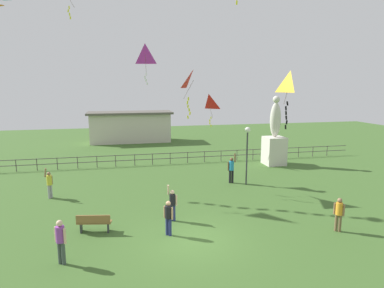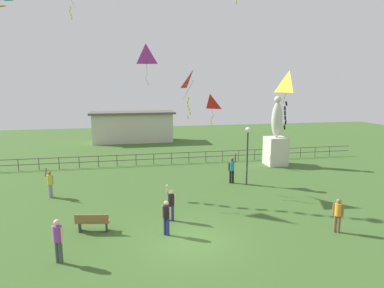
{
  "view_description": "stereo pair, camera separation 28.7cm",
  "coord_description": "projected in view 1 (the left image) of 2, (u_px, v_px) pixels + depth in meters",
  "views": [
    {
      "loc": [
        -2.81,
        -12.81,
        6.47
      ],
      "look_at": [
        1.48,
        6.6,
        2.96
      ],
      "focal_mm": 30.93,
      "sensor_mm": 36.0,
      "label": 1
    },
    {
      "loc": [
        -2.53,
        -12.87,
        6.47
      ],
      "look_at": [
        1.48,
        6.6,
        2.96
      ],
      "focal_mm": 30.93,
      "sensor_mm": 36.0,
      "label": 2
    }
  ],
  "objects": [
    {
      "name": "pavilion_building",
      "position": [
        130.0,
        127.0,
        38.4
      ],
      "size": [
        9.62,
        3.64,
        3.51
      ],
      "color": "beige",
      "rests_on": "ground_plane"
    },
    {
      "name": "statue_monument",
      "position": [
        274.0,
        142.0,
        27.27
      ],
      "size": [
        1.6,
        1.6,
        5.67
      ],
      "color": "beige",
      "rests_on": "ground_plane"
    },
    {
      "name": "kite_4",
      "position": [
        209.0,
        103.0,
        26.78
      ],
      "size": [
        1.24,
        1.24,
        2.65
      ],
      "color": "red"
    },
    {
      "name": "person_5",
      "position": [
        168.0,
        216.0,
        14.36
      ],
      "size": [
        0.38,
        0.35,
        1.57
      ],
      "color": "navy",
      "rests_on": "ground_plane"
    },
    {
      "name": "person_4",
      "position": [
        49.0,
        183.0,
        19.16
      ],
      "size": [
        0.41,
        0.42,
        1.84
      ],
      "color": "#99999E",
      "rests_on": "ground_plane"
    },
    {
      "name": "person_0",
      "position": [
        231.0,
        168.0,
        22.16
      ],
      "size": [
        0.53,
        0.34,
        2.04
      ],
      "color": "black",
      "rests_on": "ground_plane"
    },
    {
      "name": "waterfront_railing",
      "position": [
        152.0,
        157.0,
        27.33
      ],
      "size": [
        36.0,
        0.06,
        0.95
      ],
      "color": "#4C4742",
      "rests_on": "ground_plane"
    },
    {
      "name": "park_bench",
      "position": [
        94.0,
        222.0,
        14.73
      ],
      "size": [
        1.55,
        0.68,
        0.85
      ],
      "color": "olive",
      "rests_on": "ground_plane"
    },
    {
      "name": "person_3",
      "position": [
        61.0,
        239.0,
        12.01
      ],
      "size": [
        0.44,
        0.34,
        1.7
      ],
      "color": "#3F4C47",
      "rests_on": "ground_plane"
    },
    {
      "name": "lamppost",
      "position": [
        247.0,
        142.0,
        21.49
      ],
      "size": [
        0.36,
        0.36,
        3.84
      ],
      "color": "#38383D",
      "rests_on": "ground_plane"
    },
    {
      "name": "kite_5",
      "position": [
        145.0,
        55.0,
        22.49
      ],
      "size": [
        1.15,
        0.99,
        2.75
      ],
      "color": "#B22DB2"
    },
    {
      "name": "ground_plane",
      "position": [
        191.0,
        240.0,
        14.04
      ],
      "size": [
        80.0,
        80.0,
        0.0
      ],
      "primitive_type": "plane",
      "color": "#3D6028"
    },
    {
      "name": "kite_1",
      "position": [
        290.0,
        85.0,
        15.14
      ],
      "size": [
        0.63,
        0.91,
        2.68
      ],
      "color": "yellow"
    },
    {
      "name": "person_2",
      "position": [
        339.0,
        212.0,
        14.75
      ],
      "size": [
        0.36,
        0.36,
        1.56
      ],
      "color": "brown",
      "rests_on": "ground_plane"
    },
    {
      "name": "kite_0",
      "position": [
        193.0,
        81.0,
        19.66
      ],
      "size": [
        1.09,
        1.31,
        2.89
      ],
      "color": "red"
    },
    {
      "name": "person_1",
      "position": [
        172.0,
        203.0,
        15.91
      ],
      "size": [
        0.47,
        0.34,
        1.82
      ],
      "color": "navy",
      "rests_on": "ground_plane"
    }
  ]
}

